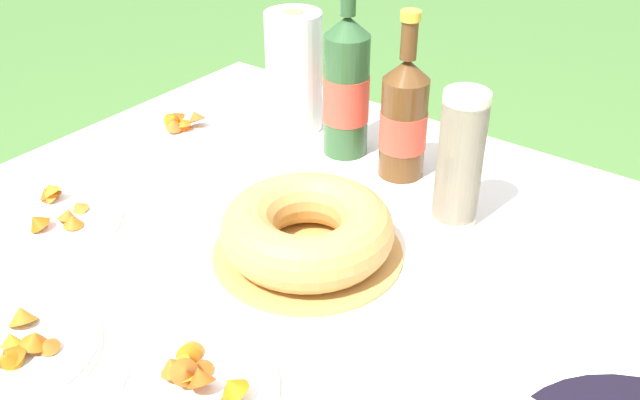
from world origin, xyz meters
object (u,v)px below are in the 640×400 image
at_px(bundt_cake, 307,231).
at_px(snack_plate_far, 12,349).
at_px(paper_towel_roll, 294,72).
at_px(cup_stack, 460,160).
at_px(cider_bottle_green, 346,87).
at_px(cider_bottle_amber, 404,119).
at_px(snack_plate_right, 183,129).
at_px(snack_plate_left, 197,384).
at_px(snack_plate_near, 50,218).

xyz_separation_m(bundt_cake, snack_plate_far, (-0.16, -0.39, -0.03)).
bearing_deg(paper_towel_roll, cup_stack, -15.31).
distance_m(bundt_cake, paper_towel_roll, 0.45).
bearing_deg(bundt_cake, paper_towel_roll, 131.25).
relative_size(cider_bottle_green, cider_bottle_amber, 1.16).
distance_m(snack_plate_right, snack_plate_far, 0.63).
relative_size(snack_plate_right, paper_towel_roll, 0.90).
bearing_deg(snack_plate_left, cider_bottle_green, 109.44).
xyz_separation_m(cider_bottle_green, cider_bottle_amber, (0.13, -0.01, -0.02)).
xyz_separation_m(snack_plate_near, snack_plate_left, (0.45, -0.11, 0.00)).
height_order(bundt_cake, cider_bottle_green, cider_bottle_green).
height_order(bundt_cake, snack_plate_far, bundt_cake).
distance_m(bundt_cake, cup_stack, 0.26).
distance_m(cider_bottle_green, snack_plate_left, 0.65).
relative_size(snack_plate_near, snack_plate_far, 1.04).
distance_m(cup_stack, snack_plate_near, 0.66).
distance_m(cup_stack, snack_plate_left, 0.53).
relative_size(snack_plate_near, snack_plate_right, 1.06).
distance_m(cup_stack, snack_plate_far, 0.69).
height_order(cup_stack, cider_bottle_amber, cider_bottle_amber).
height_order(snack_plate_near, snack_plate_right, snack_plate_right).
height_order(bundt_cake, snack_plate_near, bundt_cake).
distance_m(cider_bottle_green, snack_plate_far, 0.71).
bearing_deg(snack_plate_far, snack_plate_left, 23.28).
distance_m(snack_plate_left, paper_towel_roll, 0.73).
xyz_separation_m(cup_stack, paper_towel_roll, (-0.42, 0.12, 0.01)).
xyz_separation_m(bundt_cake, snack_plate_near, (-0.38, -0.18, -0.03)).
relative_size(bundt_cake, snack_plate_right, 1.35).
relative_size(cider_bottle_amber, snack_plate_far, 1.36).
height_order(snack_plate_near, snack_plate_left, snack_plate_left).
bearing_deg(cider_bottle_amber, snack_plate_near, -127.19).
bearing_deg(cup_stack, snack_plate_right, -175.26).
bearing_deg(cider_bottle_green, cup_stack, -17.96).
bearing_deg(snack_plate_right, snack_plate_left, -42.24).
bearing_deg(snack_plate_left, snack_plate_right, 137.76).
bearing_deg(cider_bottle_green, snack_plate_right, -155.01).
bearing_deg(snack_plate_left, cider_bottle_amber, 97.97).
relative_size(cider_bottle_amber, snack_plate_near, 1.31).
bearing_deg(bundt_cake, cup_stack, 58.39).
xyz_separation_m(bundt_cake, paper_towel_roll, (-0.29, 0.33, 0.08)).
distance_m(snack_plate_far, paper_towel_roll, 0.74).
relative_size(cider_bottle_green, snack_plate_near, 1.51).
distance_m(snack_plate_right, paper_towel_roll, 0.25).
height_order(cider_bottle_green, snack_plate_right, cider_bottle_green).
height_order(snack_plate_left, snack_plate_far, snack_plate_left).
bearing_deg(bundt_cake, snack_plate_right, 159.43).
height_order(cider_bottle_green, snack_plate_near, cider_bottle_green).
xyz_separation_m(cup_stack, cider_bottle_green, (-0.28, 0.09, 0.02)).
relative_size(snack_plate_left, snack_plate_right, 0.91).
xyz_separation_m(cider_bottle_green, paper_towel_roll, (-0.14, 0.02, -0.01)).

